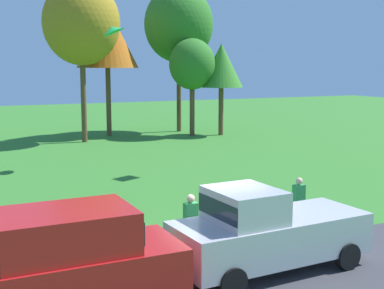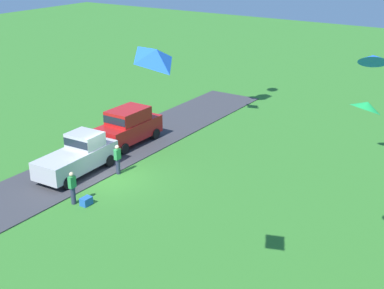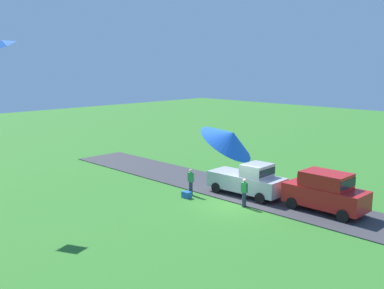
# 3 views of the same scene
# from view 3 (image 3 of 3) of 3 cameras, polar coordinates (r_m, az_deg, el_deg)

# --- Properties ---
(ground_plane) EXTENTS (120.00, 120.00, 0.00)m
(ground_plane) POSITION_cam_3_polar(r_m,az_deg,el_deg) (27.15, 5.37, -7.66)
(ground_plane) COLOR #337528
(pavement_strip) EXTENTS (36.00, 4.40, 0.06)m
(pavement_strip) POSITION_cam_3_polar(r_m,az_deg,el_deg) (29.01, 8.51, -6.49)
(pavement_strip) COLOR #38383D
(pavement_strip) RESTS_ON ground
(car_suv_mid_row) EXTENTS (4.60, 2.05, 2.28)m
(car_suv_mid_row) POSITION_cam_3_polar(r_m,az_deg,el_deg) (26.45, 16.59, -5.61)
(car_suv_mid_row) COLOR red
(car_suv_mid_row) RESTS_ON ground
(car_pickup_by_flagpole) EXTENTS (5.08, 2.22, 2.14)m
(car_pickup_by_flagpole) POSITION_cam_3_polar(r_m,az_deg,el_deg) (28.65, 7.23, -4.44)
(car_pickup_by_flagpole) COLOR #B7B7BC
(car_pickup_by_flagpole) RESTS_ON ground
(person_watching_sky) EXTENTS (0.36, 0.24, 1.71)m
(person_watching_sky) POSITION_cam_3_polar(r_m,az_deg,el_deg) (28.79, -0.16, -4.76)
(person_watching_sky) COLOR #2D334C
(person_watching_sky) RESTS_ON ground
(person_on_lawn) EXTENTS (0.36, 0.24, 1.71)m
(person_on_lawn) POSITION_cam_3_polar(r_m,az_deg,el_deg) (26.63, 6.66, -6.07)
(person_on_lawn) COLOR #2D334C
(person_on_lawn) RESTS_ON ground
(cooler_box) EXTENTS (0.56, 0.40, 0.40)m
(cooler_box) POSITION_cam_3_polar(r_m,az_deg,el_deg) (28.38, -0.69, -6.40)
(cooler_box) COLOR blue
(cooler_box) RESTS_ON ground
(kite_delta_near_flag) EXTENTS (1.98, 2.00, 1.18)m
(kite_delta_near_flag) POSITION_cam_3_polar(r_m,az_deg,el_deg) (12.08, 4.80, 0.79)
(kite_delta_near_flag) COLOR blue
(kite_diamond_mid_center) EXTENTS (1.17, 1.27, 0.73)m
(kite_diamond_mid_center) POSITION_cam_3_polar(r_m,az_deg,el_deg) (26.93, -23.02, 11.73)
(kite_diamond_mid_center) COLOR blue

